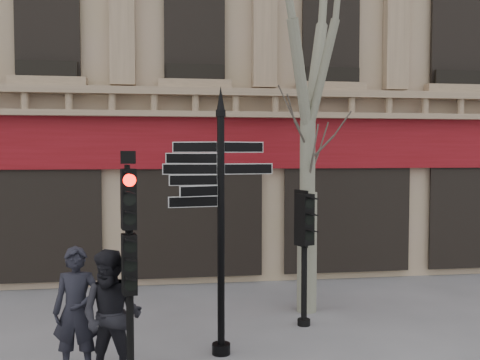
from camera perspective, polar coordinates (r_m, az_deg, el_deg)
The scene contains 7 objects.
ground at distance 9.23m, azimuth -2.80°, elevation -18.42°, with size 80.00×80.00×0.00m, color slate.
building at distance 21.79m, azimuth -6.15°, elevation 17.93°, with size 28.00×15.52×18.00m.
fingerpost at distance 8.76m, azimuth -2.06°, elevation 0.50°, with size 1.94×1.94×4.45m.
traffic_signal_main at distance 7.71m, azimuth -11.74°, elevation -6.24°, with size 0.42×0.33×3.38m.
traffic_signal_secondary at distance 10.42m, azimuth 6.89°, elevation -5.71°, with size 0.51×0.43×2.57m.
pedestrian_a at distance 8.63m, azimuth -17.02°, elevation -13.24°, with size 0.71×0.47×1.95m, color black.
pedestrian_b at distance 8.24m, azimuth -13.51°, elevation -13.97°, with size 0.95×0.74×1.95m, color black.
Camera 1 is at (-0.81, -8.55, 3.37)m, focal length 40.00 mm.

